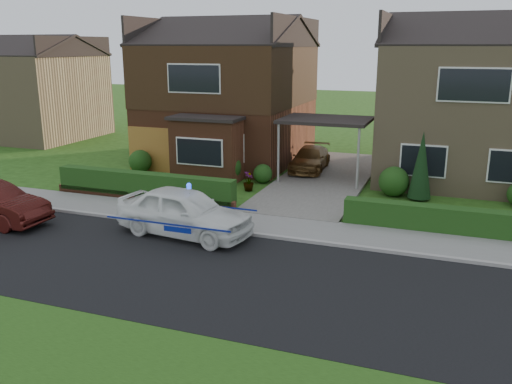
% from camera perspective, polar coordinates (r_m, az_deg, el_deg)
% --- Properties ---
extents(ground, '(120.00, 120.00, 0.00)m').
position_cam_1_polar(ground, '(14.40, -3.06, -8.75)').
color(ground, '#224512').
rests_on(ground, ground).
extents(road, '(60.00, 6.00, 0.02)m').
position_cam_1_polar(road, '(14.40, -3.06, -8.75)').
color(road, black).
rests_on(road, ground).
extents(kerb, '(60.00, 0.16, 0.12)m').
position_cam_1_polar(kerb, '(17.02, 0.99, -4.65)').
color(kerb, '#9E9993').
rests_on(kerb, ground).
extents(sidewalk, '(60.00, 2.00, 0.10)m').
position_cam_1_polar(sidewalk, '(17.96, 2.09, -3.61)').
color(sidewalk, slate).
rests_on(sidewalk, ground).
extents(grass_verge, '(60.00, 4.00, 0.01)m').
position_cam_1_polar(grass_verge, '(10.57, -14.39, -18.91)').
color(grass_verge, '#224512').
rests_on(grass_verge, ground).
extents(driveway, '(3.80, 12.00, 0.12)m').
position_cam_1_polar(driveway, '(24.36, 7.16, 1.37)').
color(driveway, '#666059').
rests_on(driveway, ground).
extents(house_left, '(7.50, 9.53, 7.25)m').
position_cam_1_polar(house_left, '(28.29, -2.88, 11.09)').
color(house_left, brown).
rests_on(house_left, ground).
extents(house_right, '(7.50, 8.06, 7.25)m').
position_cam_1_polar(house_right, '(26.16, 21.62, 9.40)').
color(house_right, '#9D8460').
rests_on(house_right, ground).
extents(carport_link, '(3.80, 3.00, 2.77)m').
position_cam_1_polar(carport_link, '(23.83, 7.34, 7.42)').
color(carport_link, black).
rests_on(carport_link, ground).
extents(garage_door, '(2.20, 0.10, 2.10)m').
position_cam_1_polar(garage_door, '(26.28, -11.15, 4.43)').
color(garage_door, '#975B21').
rests_on(garage_door, ground).
extents(dwarf_wall, '(7.70, 0.25, 0.36)m').
position_cam_1_polar(dwarf_wall, '(21.35, -11.83, -0.49)').
color(dwarf_wall, brown).
rests_on(dwarf_wall, ground).
extents(hedge_left, '(7.50, 0.55, 0.90)m').
position_cam_1_polar(hedge_left, '(21.52, -11.59, -0.85)').
color(hedge_left, '#113310').
rests_on(hedge_left, ground).
extents(hedge_right, '(7.50, 0.55, 0.80)m').
position_cam_1_polar(hedge_right, '(18.38, 20.87, -4.36)').
color(hedge_right, '#113310').
rests_on(hedge_right, ground).
extents(shrub_left_far, '(1.08, 1.08, 1.08)m').
position_cam_1_polar(shrub_left_far, '(26.12, -12.09, 3.17)').
color(shrub_left_far, '#113310').
rests_on(shrub_left_far, ground).
extents(shrub_left_mid, '(1.32, 1.32, 1.32)m').
position_cam_1_polar(shrub_left_mid, '(23.85, -3.14, 2.65)').
color(shrub_left_mid, '#113310').
rests_on(shrub_left_mid, ground).
extents(shrub_left_near, '(0.84, 0.84, 0.84)m').
position_cam_1_polar(shrub_left_near, '(23.61, 0.73, 1.95)').
color(shrub_left_near, '#113310').
rests_on(shrub_left_near, ground).
extents(shrub_right_near, '(1.20, 1.20, 1.20)m').
position_cam_1_polar(shrub_right_near, '(22.20, 14.31, 1.08)').
color(shrub_right_near, '#113310').
rests_on(shrub_right_near, ground).
extents(conifer_a, '(0.90, 0.90, 2.60)m').
position_cam_1_polar(conifer_a, '(21.78, 16.99, 2.51)').
color(conifer_a, black).
rests_on(conifer_a, ground).
extents(neighbour_left, '(6.50, 7.00, 5.20)m').
position_cam_1_polar(neighbour_left, '(37.89, -22.01, 9.24)').
color(neighbour_left, '#9D8460').
rests_on(neighbour_left, ground).
extents(police_car, '(4.10, 4.66, 1.69)m').
position_cam_1_polar(police_car, '(17.17, -7.56, -2.13)').
color(police_car, white).
rests_on(police_car, ground).
extents(driveway_car, '(1.70, 3.76, 1.07)m').
position_cam_1_polar(driveway_car, '(25.70, 5.70, 3.50)').
color(driveway_car, brown).
rests_on(driveway_car, driveway).
extents(potted_plant_a, '(0.38, 0.27, 0.71)m').
position_cam_1_polar(potted_plant_a, '(22.50, -13.46, 0.68)').
color(potted_plant_a, gray).
rests_on(potted_plant_a, ground).
extents(potted_plant_b, '(0.50, 0.47, 0.71)m').
position_cam_1_polar(potted_plant_b, '(23.66, -17.57, 1.09)').
color(potted_plant_b, gray).
rests_on(potted_plant_b, ground).
extents(potted_plant_c, '(0.47, 0.47, 0.80)m').
position_cam_1_polar(potted_plant_c, '(22.29, -0.79, 1.09)').
color(potted_plant_c, gray).
rests_on(potted_plant_c, ground).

